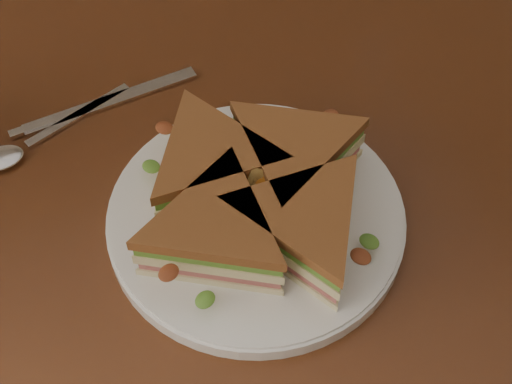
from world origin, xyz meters
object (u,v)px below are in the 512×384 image
(table, at_px, (185,231))
(plate, at_px, (256,218))
(knife, at_px, (99,106))
(sandwich_wedges, at_px, (256,195))
(spoon, at_px, (21,148))

(table, bearing_deg, plate, -59.05)
(table, xyz_separation_m, knife, (-0.04, 0.13, 0.10))
(table, xyz_separation_m, plate, (0.05, -0.08, 0.11))
(plate, xyz_separation_m, sandwich_wedges, (-0.00, 0.00, 0.04))
(table, distance_m, plate, 0.15)
(spoon, bearing_deg, knife, -1.43)
(knife, bearing_deg, table, -73.79)
(sandwich_wedges, bearing_deg, knife, 114.08)
(plate, bearing_deg, sandwich_wedges, 116.57)
(plate, relative_size, sandwich_wedges, 0.94)
(spoon, distance_m, knife, 0.10)
(table, bearing_deg, sandwich_wedges, -59.05)
(plate, relative_size, knife, 1.33)
(sandwich_wedges, relative_size, knife, 1.42)
(table, xyz_separation_m, spoon, (-0.14, 0.10, 0.10))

